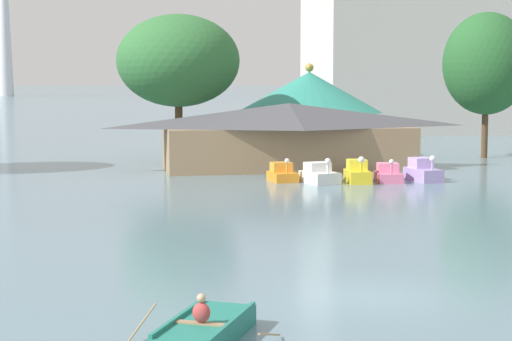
# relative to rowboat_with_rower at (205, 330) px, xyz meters

# --- Properties ---
(ground_plane) EXTENTS (2000.00, 2000.00, 0.00)m
(ground_plane) POSITION_rel_rowboat_with_rower_xyz_m (5.31, 3.50, -0.28)
(ground_plane) COLOR slate
(rowboat_with_rower) EXTENTS (3.77, 3.95, 1.25)m
(rowboat_with_rower) POSITION_rel_rowboat_with_rower_xyz_m (0.00, 0.00, 0.00)
(rowboat_with_rower) COLOR #237A6B
(rowboat_with_rower) RESTS_ON ground
(pedal_boat_orange) EXTENTS (1.62, 2.47, 1.52)m
(pedal_boat_orange) POSITION_rel_rowboat_with_rower_xyz_m (8.84, 32.52, 0.18)
(pedal_boat_orange) COLOR orange
(pedal_boat_orange) RESTS_ON ground
(pedal_boat_white) EXTENTS (2.20, 2.83, 1.61)m
(pedal_boat_white) POSITION_rel_rowboat_with_rower_xyz_m (10.86, 31.12, 0.23)
(pedal_boat_white) COLOR white
(pedal_boat_white) RESTS_ON ground
(pedal_boat_yellow) EXTENTS (1.55, 2.58, 1.71)m
(pedal_boat_yellow) POSITION_rel_rowboat_with_rower_xyz_m (13.23, 30.90, 0.29)
(pedal_boat_yellow) COLOR yellow
(pedal_boat_yellow) RESTS_ON ground
(pedal_boat_pink) EXTENTS (1.83, 2.63, 1.50)m
(pedal_boat_pink) POSITION_rel_rowboat_with_rower_xyz_m (15.21, 30.93, 0.18)
(pedal_boat_pink) COLOR pink
(pedal_boat_pink) RESTS_ON ground
(pedal_boat_lavender) EXTENTS (1.73, 2.96, 1.69)m
(pedal_boat_lavender) POSITION_rel_rowboat_with_rower_xyz_m (17.51, 31.03, 0.30)
(pedal_boat_lavender) COLOR #B299D8
(pedal_boat_lavender) RESTS_ON ground
(boathouse) EXTENTS (18.68, 6.81, 4.67)m
(boathouse) POSITION_rel_rowboat_with_rower_xyz_m (10.78, 39.47, 2.18)
(boathouse) COLOR #9E7F5B
(boathouse) RESTS_ON ground
(green_roof_pavilion) EXTENTS (12.03, 12.03, 7.65)m
(green_roof_pavilion) POSITION_rel_rowboat_with_rower_xyz_m (14.80, 49.85, 3.74)
(green_roof_pavilion) COLOR #993328
(green_roof_pavilion) RESTS_ON ground
(shoreline_tree_mid) EXTENTS (9.23, 9.23, 11.18)m
(shoreline_tree_mid) POSITION_rel_rowboat_with_rower_xyz_m (3.58, 45.35, 7.44)
(shoreline_tree_mid) COLOR brown
(shoreline_tree_mid) RESTS_ON ground
(shoreline_tree_right) EXTENTS (6.99, 6.99, 11.70)m
(shoreline_tree_right) POSITION_rel_rowboat_with_rower_xyz_m (28.41, 45.67, 7.31)
(shoreline_tree_right) COLOR brown
(shoreline_tree_right) RESTS_ON ground
(background_building_block) EXTENTS (24.22, 15.78, 26.31)m
(background_building_block) POSITION_rel_rowboat_with_rower_xyz_m (34.67, 79.38, 12.90)
(background_building_block) COLOR beige
(background_building_block) RESTS_ON ground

